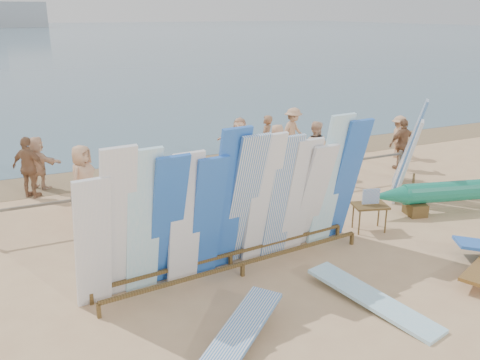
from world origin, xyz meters
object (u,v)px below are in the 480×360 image
beachgoer_7 (266,140)px  beachgoer_6 (277,149)px  beachgoer_9 (293,131)px  flat_board_a (372,305)px  vendor_table (369,217)px  beach_chair_left (249,187)px  beachgoer_8 (315,149)px  beachgoer_0 (83,179)px  beachgoer_5 (240,142)px  stroller (265,172)px  beachgoer_extra_1 (29,168)px  flat_board_e (233,354)px  beachgoer_11 (38,163)px  side_surfboard_rack (409,150)px  beachgoer_10 (403,144)px  beachgoer_extra_0 (399,137)px  main_surfboard_rack (237,208)px  beach_chair_right (229,185)px  outrigger_canoe (474,191)px

beachgoer_7 → beachgoer_6: (-0.09, -0.95, -0.06)m
beachgoer_9 → flat_board_a: bearing=-138.9°
vendor_table → beach_chair_left: bearing=129.4°
beachgoer_8 → beachgoer_0: beachgoer_0 is taller
flat_board_a → beachgoer_5: size_ratio=1.61×
beachgoer_5 → beachgoer_0: (-5.51, -2.21, 0.08)m
stroller → beachgoer_9: size_ratio=0.62×
beachgoer_extra_1 → beachgoer_0: (1.22, -1.79, 0.03)m
flat_board_e → beachgoer_11: (-2.09, 9.57, 0.80)m
flat_board_e → beachgoer_11: bearing=153.6°
stroller → beachgoer_5: size_ratio=0.65×
side_surfboard_rack → beachgoer_10: 2.33m
flat_board_e → stroller: (4.12, 6.92, 0.44)m
beach_chair_left → beachgoer_8: beachgoer_8 is taller
beachgoer_extra_1 → beachgoer_10: bearing=-151.4°
beachgoer_11 → flat_board_a: bearing=167.2°
flat_board_e → beachgoer_0: beachgoer_0 is taller
beach_chair_left → beachgoer_extra_0: bearing=41.6°
main_surfboard_rack → flat_board_e: size_ratio=2.34×
flat_board_e → stroller: size_ratio=2.47×
flat_board_a → beachgoer_10: bearing=31.3°
beach_chair_left → beachgoer_8: 2.88m
beachgoer_7 → beachgoer_9: bearing=163.3°
vendor_table → flat_board_e: vendor_table is taller
flat_board_e → beachgoer_5: beachgoer_5 is taller
beachgoer_9 → beachgoer_extra_1: (-9.10, -0.86, 0.01)m
beachgoer_6 → side_surfboard_rack: bearing=-142.3°
side_surfboard_rack → flat_board_a: 6.75m
beachgoer_extra_1 → flat_board_e: bearing=144.8°
beachgoer_extra_0 → beach_chair_right: bearing=139.8°
beachgoer_10 → beachgoer_0: (-10.27, 0.47, 0.05)m
beachgoer_9 → side_surfboard_rack: bearing=-105.5°
beachgoer_5 → beach_chair_right: bearing=-76.5°
vendor_table → beachgoer_extra_0: (5.13, 4.87, 0.41)m
beachgoer_10 → beachgoer_6: bearing=-14.6°
beachgoer_6 → beachgoer_11: 7.39m
beachgoer_extra_0 → beachgoer_extra_1: beachgoer_extra_1 is taller
side_surfboard_rack → beachgoer_11: side_surfboard_rack is taller
beach_chair_left → beach_chair_right: size_ratio=1.00×
outrigger_canoe → beach_chair_right: size_ratio=7.41×
side_surfboard_rack → flat_board_e: (-7.71, -4.76, -1.26)m
vendor_table → flat_board_a: size_ratio=0.40×
main_surfboard_rack → side_surfboard_rack: size_ratio=2.27×
outrigger_canoe → beachgoer_6: size_ratio=3.72×
stroller → beachgoer_5: 2.38m
outrigger_canoe → stroller: stroller is taller
beach_chair_left → beachgoer_5: 3.02m
beachgoer_0 → beach_chair_left: bearing=-55.6°
outrigger_canoe → beachgoer_7: beachgoer_7 is taller
stroller → beachgoer_9: beachgoer_9 is taller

